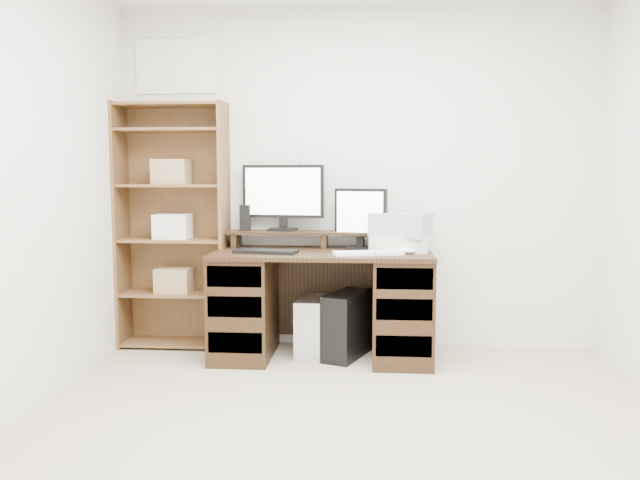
# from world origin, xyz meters

# --- Properties ---
(room) EXTENTS (3.54, 4.04, 2.54)m
(room) POSITION_xyz_m (-0.00, 0.00, 1.25)
(room) COLOR #B6AA8D
(room) RESTS_ON ground
(desk) EXTENTS (1.50, 0.70, 0.75)m
(desk) POSITION_xyz_m (-0.23, 1.64, 0.39)
(desk) COLOR black
(desk) RESTS_ON ground
(riser_shelf) EXTENTS (1.40, 0.22, 0.12)m
(riser_shelf) POSITION_xyz_m (-0.23, 1.85, 0.84)
(riser_shelf) COLOR black
(riser_shelf) RESTS_ON desk
(monitor_wide) EXTENTS (0.61, 0.18, 0.48)m
(monitor_wide) POSITION_xyz_m (-0.54, 1.90, 1.14)
(monitor_wide) COLOR black
(monitor_wide) RESTS_ON riser_shelf
(monitor_small) EXTENTS (0.38, 0.21, 0.43)m
(monitor_small) POSITION_xyz_m (0.03, 1.80, 0.98)
(monitor_small) COLOR black
(monitor_small) RESTS_ON desk
(speaker) EXTENTS (0.08, 0.08, 0.19)m
(speaker) POSITION_xyz_m (-0.82, 1.89, 0.96)
(speaker) COLOR black
(speaker) RESTS_ON riser_shelf
(keyboard_black) EXTENTS (0.45, 0.22, 0.02)m
(keyboard_black) POSITION_xyz_m (-0.61, 1.50, 0.76)
(keyboard_black) COLOR black
(keyboard_black) RESTS_ON desk
(keyboard_white) EXTENTS (0.48, 0.25, 0.02)m
(keyboard_white) POSITION_xyz_m (0.08, 1.48, 0.76)
(keyboard_white) COLOR white
(keyboard_white) RESTS_ON desk
(mouse) EXTENTS (0.11, 0.10, 0.04)m
(mouse) POSITION_xyz_m (0.35, 1.54, 0.77)
(mouse) COLOR white
(mouse) RESTS_ON desk
(printer) EXTENTS (0.45, 0.37, 0.10)m
(printer) POSITION_xyz_m (0.31, 1.71, 0.80)
(printer) COLOR beige
(printer) RESTS_ON desk
(basket) EXTENTS (0.46, 0.40, 0.16)m
(basket) POSITION_xyz_m (0.31, 1.71, 0.93)
(basket) COLOR #9EA3A8
(basket) RESTS_ON printer
(tower_silver) EXTENTS (0.20, 0.42, 0.41)m
(tower_silver) POSITION_xyz_m (-0.32, 1.70, 0.20)
(tower_silver) COLOR silver
(tower_silver) RESTS_ON ground
(tower_black) EXTENTS (0.35, 0.50, 0.46)m
(tower_black) POSITION_xyz_m (-0.06, 1.65, 0.23)
(tower_black) COLOR black
(tower_black) RESTS_ON ground
(bookshelf) EXTENTS (0.80, 0.30, 1.80)m
(bookshelf) POSITION_xyz_m (-1.35, 1.86, 0.92)
(bookshelf) COLOR brown
(bookshelf) RESTS_ON ground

